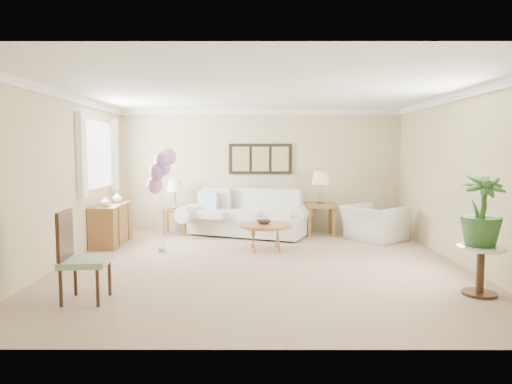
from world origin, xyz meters
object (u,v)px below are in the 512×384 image
(sofa, at_px, (248,217))
(coffee_table, at_px, (266,226))
(armchair, at_px, (374,223))
(accent_chair, at_px, (78,254))
(balloon_cluster, at_px, (161,168))

(sofa, relative_size, coffee_table, 3.19)
(coffee_table, xyz_separation_m, armchair, (2.10, 0.89, -0.08))
(armchair, distance_m, accent_chair, 5.61)
(sofa, relative_size, balloon_cluster, 1.62)
(balloon_cluster, bearing_deg, armchair, 15.55)
(accent_chair, bearing_deg, sofa, 65.96)
(armchair, bearing_deg, accent_chair, 93.11)
(coffee_table, bearing_deg, sofa, 102.99)
(sofa, bearing_deg, armchair, -12.65)
(coffee_table, distance_m, balloon_cluster, 2.04)
(armchair, bearing_deg, sofa, 40.39)
(accent_chair, bearing_deg, coffee_table, 51.16)
(balloon_cluster, bearing_deg, accent_chair, -99.57)
(accent_chair, relative_size, balloon_cluster, 0.59)
(coffee_table, height_order, balloon_cluster, balloon_cluster)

